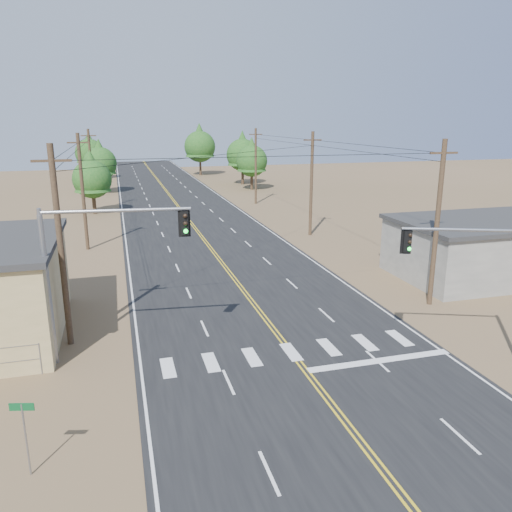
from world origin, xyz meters
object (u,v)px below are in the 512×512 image
object	(u,v)px
signal_mast_left	(90,258)
street_sign	(25,427)
signal_mast_right	(492,272)
building_right	(501,248)

from	to	relation	value
signal_mast_left	street_sign	bearing A→B (deg)	-97.69
signal_mast_left	street_sign	xyz separation A→B (m)	(-1.93, -7.78, -3.27)
signal_mast_right	street_sign	distance (m)	19.61
building_right	signal_mast_right	xyz separation A→B (m)	(-10.76, -11.38, 2.45)
signal_mast_right	street_sign	bearing A→B (deg)	-151.06
building_right	signal_mast_right	distance (m)	15.85
building_right	street_sign	world-z (taller)	building_right
signal_mast_left	signal_mast_right	world-z (taller)	signal_mast_left
signal_mast_left	street_sign	world-z (taller)	signal_mast_left
building_right	signal_mast_left	xyz separation A→B (m)	(-28.07, -6.22, 3.01)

